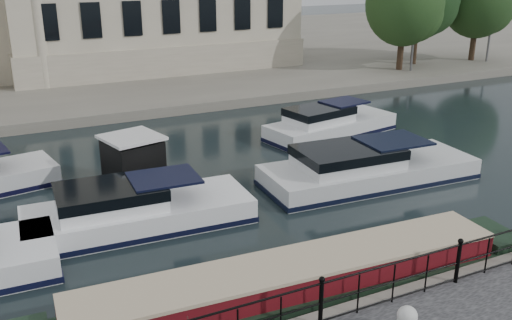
% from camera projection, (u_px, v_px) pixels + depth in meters
% --- Properties ---
extents(ground_plane, '(160.00, 160.00, 0.00)m').
position_uv_depth(ground_plane, '(273.00, 295.00, 14.74)').
color(ground_plane, black).
rests_on(ground_plane, ground).
extents(far_bank, '(120.00, 42.00, 0.55)m').
position_uv_depth(far_bank, '(56.00, 59.00, 47.64)').
color(far_bank, '#6B665B').
rests_on(far_bank, ground_plane).
extents(railing, '(24.14, 0.14, 1.22)m').
position_uv_depth(railing, '(321.00, 299.00, 12.44)').
color(railing, black).
rests_on(railing, near_quay).
extents(lamp_posts, '(8.24, 1.55, 8.07)m').
position_uv_depth(lamp_posts, '(457.00, 8.00, 41.43)').
color(lamp_posts, '#59595B').
rests_on(lamp_posts, far_bank).
extents(narrowboat, '(14.12, 2.62, 1.52)m').
position_uv_depth(narrowboat, '(295.00, 290.00, 14.29)').
color(narrowboat, black).
rests_on(narrowboat, ground_plane).
extents(harbour_hut, '(3.12, 2.79, 2.16)m').
position_uv_depth(harbour_hut, '(134.00, 166.00, 21.17)').
color(harbour_hut, '#6B665B').
rests_on(harbour_hut, ground_plane).
extents(cabin_cruisers, '(25.81, 10.07, 1.99)m').
position_uv_depth(cabin_cruisers, '(167.00, 192.00, 20.32)').
color(cabin_cruisers, white).
rests_on(cabin_cruisers, ground_plane).
extents(trees, '(13.35, 7.17, 8.47)m').
position_uv_depth(trees, '(437.00, 1.00, 42.03)').
color(trees, black).
rests_on(trees, far_bank).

